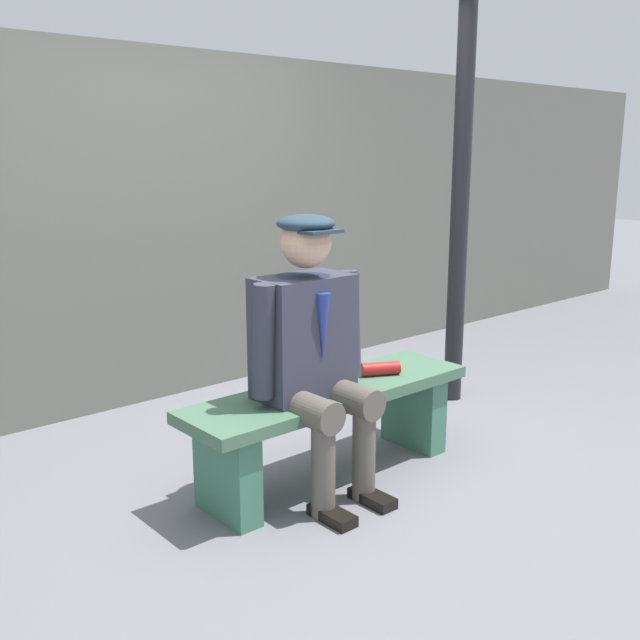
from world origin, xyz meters
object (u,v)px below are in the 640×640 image
(rolled_magazine, at_px, (380,369))
(bench, at_px, (330,415))
(seated_man, at_px, (311,343))
(lamp_post, at_px, (462,153))

(rolled_magazine, bearing_deg, bench, -4.52)
(seated_man, bearing_deg, bench, -161.71)
(bench, bearing_deg, seated_man, 18.29)
(rolled_magazine, bearing_deg, lamp_post, -160.36)
(seated_man, relative_size, lamp_post, 0.47)
(bench, bearing_deg, lamp_post, -165.56)
(seated_man, xyz_separation_m, lamp_post, (-1.60, -0.43, 0.86))
(bench, height_order, lamp_post, lamp_post)
(rolled_magazine, height_order, lamp_post, lamp_post)
(bench, xyz_separation_m, lamp_post, (-1.43, -0.37, 1.27))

